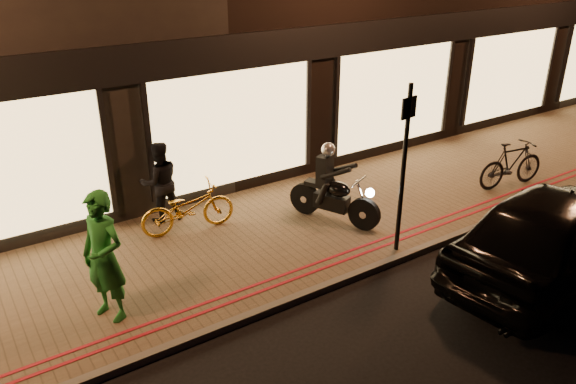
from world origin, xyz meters
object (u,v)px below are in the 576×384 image
object	(u,v)px
motorcycle	(332,192)
bicycle_gold	(188,208)
sign_post	(404,162)
person_green	(104,257)
parked_car	(557,232)

from	to	relation	value
motorcycle	bicycle_gold	xyz separation A→B (m)	(-2.52, 1.15, -0.15)
sign_post	person_green	bearing A→B (deg)	169.62
bicycle_gold	person_green	distance (m)	2.78
bicycle_gold	parked_car	xyz separation A→B (m)	(4.51, -4.59, 0.22)
person_green	parked_car	xyz separation A→B (m)	(6.55, -2.79, -0.30)
sign_post	motorcycle	bearing A→B (deg)	100.19
bicycle_gold	person_green	bearing A→B (deg)	138.68
motorcycle	bicycle_gold	distance (m)	2.77
bicycle_gold	motorcycle	bearing A→B (deg)	-107.40
parked_car	motorcycle	bearing A→B (deg)	22.53
motorcycle	sign_post	size ratio (longest dim) A/B	0.61
motorcycle	sign_post	world-z (taller)	sign_post
motorcycle	sign_post	bearing A→B (deg)	-103.92
sign_post	person_green	distance (m)	4.97
motorcycle	bicycle_gold	bearing A→B (deg)	131.26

